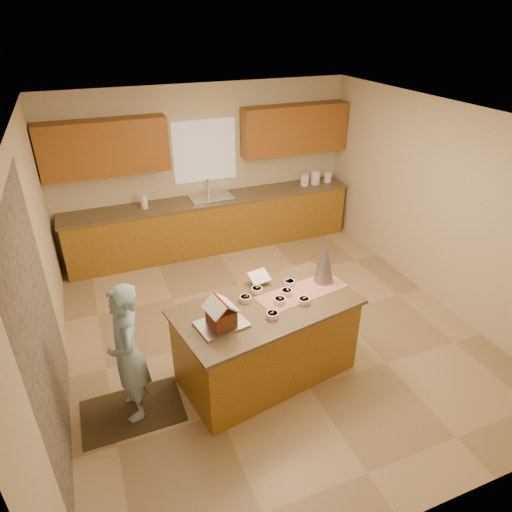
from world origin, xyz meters
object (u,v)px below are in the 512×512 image
at_px(island_base, 266,342).
at_px(tinsel_tree, 325,259).
at_px(gingerbread_house, 221,314).
at_px(boy, 128,354).

xyz_separation_m(island_base, tinsel_tree, (0.78, 0.20, 0.78)).
bearing_deg(tinsel_tree, island_base, -165.88).
height_order(island_base, gingerbread_house, gingerbread_house).
relative_size(island_base, tinsel_tree, 3.27).
height_order(boy, gingerbread_house, boy).
relative_size(island_base, gingerbread_house, 5.54).
bearing_deg(gingerbread_house, island_base, 15.64).
bearing_deg(tinsel_tree, boy, -174.83).
bearing_deg(gingerbread_house, boy, 170.81).
bearing_deg(island_base, gingerbread_house, -174.81).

